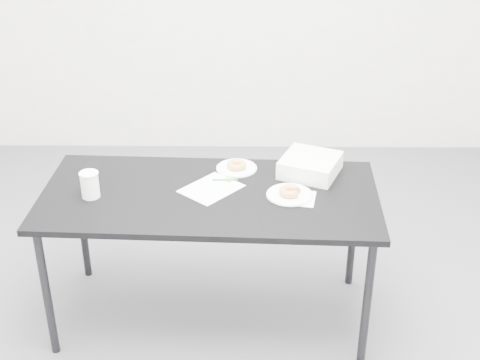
{
  "coord_description": "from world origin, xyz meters",
  "views": [
    {
      "loc": [
        0.15,
        -2.74,
        2.24
      ],
      "look_at": [
        0.12,
        0.02,
        0.76
      ],
      "focal_mm": 50.0,
      "sensor_mm": 36.0,
      "label": 1
    }
  ],
  "objects_px": {
    "plate_near": "(290,195)",
    "coffee_cup": "(90,185)",
    "table": "(210,203)",
    "donut_far": "(237,165)",
    "plate_far": "(237,168)",
    "bakery_box": "(310,165)",
    "pen": "(225,180)",
    "scorecard": "(211,188)",
    "donut_near": "(290,191)"
  },
  "relations": [
    {
      "from": "plate_near",
      "to": "coffee_cup",
      "type": "xyz_separation_m",
      "value": [
        -0.92,
        -0.02,
        0.06
      ]
    },
    {
      "from": "table",
      "to": "donut_far",
      "type": "relative_size",
      "value": 16.77
    },
    {
      "from": "plate_far",
      "to": "bakery_box",
      "type": "xyz_separation_m",
      "value": [
        0.36,
        -0.04,
        0.04
      ]
    },
    {
      "from": "pen",
      "to": "plate_near",
      "type": "bearing_deg",
      "value": -26.91
    },
    {
      "from": "scorecard",
      "to": "donut_far",
      "type": "xyz_separation_m",
      "value": [
        0.12,
        0.21,
        0.02
      ]
    },
    {
      "from": "donut_far",
      "to": "pen",
      "type": "bearing_deg",
      "value": -112.53
    },
    {
      "from": "donut_near",
      "to": "donut_far",
      "type": "bearing_deg",
      "value": 132.49
    },
    {
      "from": "table",
      "to": "donut_near",
      "type": "height_order",
      "value": "donut_near"
    },
    {
      "from": "donut_near",
      "to": "plate_near",
      "type": "bearing_deg",
      "value": -90.0
    },
    {
      "from": "donut_far",
      "to": "plate_near",
      "type": "bearing_deg",
      "value": -47.51
    },
    {
      "from": "donut_near",
      "to": "plate_far",
      "type": "bearing_deg",
      "value": 132.49
    },
    {
      "from": "donut_far",
      "to": "bakery_box",
      "type": "xyz_separation_m",
      "value": [
        0.36,
        -0.04,
        0.02
      ]
    },
    {
      "from": "pen",
      "to": "plate_far",
      "type": "bearing_deg",
      "value": 65.89
    },
    {
      "from": "table",
      "to": "pen",
      "type": "relative_size",
      "value": 13.13
    },
    {
      "from": "scorecard",
      "to": "plate_near",
      "type": "bearing_deg",
      "value": 31.19
    },
    {
      "from": "pen",
      "to": "donut_near",
      "type": "distance_m",
      "value": 0.34
    },
    {
      "from": "plate_far",
      "to": "pen",
      "type": "bearing_deg",
      "value": -112.53
    },
    {
      "from": "plate_near",
      "to": "bakery_box",
      "type": "distance_m",
      "value": 0.26
    },
    {
      "from": "coffee_cup",
      "to": "bakery_box",
      "type": "distance_m",
      "value": 1.06
    },
    {
      "from": "pen",
      "to": "donut_near",
      "type": "bearing_deg",
      "value": -26.91
    },
    {
      "from": "pen",
      "to": "bakery_box",
      "type": "xyz_separation_m",
      "value": [
        0.42,
        0.09,
        0.04
      ]
    },
    {
      "from": "table",
      "to": "scorecard",
      "type": "bearing_deg",
      "value": 84.8
    },
    {
      "from": "donut_near",
      "to": "donut_far",
      "type": "relative_size",
      "value": 1.06
    },
    {
      "from": "scorecard",
      "to": "plate_near",
      "type": "relative_size",
      "value": 1.21
    },
    {
      "from": "table",
      "to": "coffee_cup",
      "type": "height_order",
      "value": "coffee_cup"
    },
    {
      "from": "scorecard",
      "to": "bakery_box",
      "type": "xyz_separation_m",
      "value": [
        0.48,
        0.16,
        0.04
      ]
    },
    {
      "from": "plate_far",
      "to": "donut_near",
      "type": "bearing_deg",
      "value": -47.51
    },
    {
      "from": "scorecard",
      "to": "table",
      "type": "bearing_deg",
      "value": -56.16
    },
    {
      "from": "pen",
      "to": "coffee_cup",
      "type": "bearing_deg",
      "value": -167.04
    },
    {
      "from": "coffee_cup",
      "to": "donut_far",
      "type": "bearing_deg",
      "value": 23.37
    },
    {
      "from": "plate_near",
      "to": "plate_far",
      "type": "height_order",
      "value": "plate_near"
    },
    {
      "from": "table",
      "to": "coffee_cup",
      "type": "xyz_separation_m",
      "value": [
        -0.54,
        -0.04,
        0.12
      ]
    },
    {
      "from": "plate_near",
      "to": "donut_far",
      "type": "distance_m",
      "value": 0.37
    },
    {
      "from": "plate_near",
      "to": "coffee_cup",
      "type": "relative_size",
      "value": 1.73
    },
    {
      "from": "plate_near",
      "to": "plate_far",
      "type": "relative_size",
      "value": 1.06
    },
    {
      "from": "plate_far",
      "to": "table",
      "type": "bearing_deg",
      "value": -116.02
    },
    {
      "from": "plate_near",
      "to": "bakery_box",
      "type": "height_order",
      "value": "bakery_box"
    },
    {
      "from": "table",
      "to": "pen",
      "type": "height_order",
      "value": "pen"
    },
    {
      "from": "coffee_cup",
      "to": "table",
      "type": "bearing_deg",
      "value": 3.87
    },
    {
      "from": "donut_near",
      "to": "plate_far",
      "type": "xyz_separation_m",
      "value": [
        -0.25,
        0.27,
        -0.02
      ]
    },
    {
      "from": "table",
      "to": "bakery_box",
      "type": "distance_m",
      "value": 0.54
    },
    {
      "from": "scorecard",
      "to": "plate_far",
      "type": "bearing_deg",
      "value": 101.93
    },
    {
      "from": "donut_far",
      "to": "coffee_cup",
      "type": "xyz_separation_m",
      "value": [
        -0.67,
        -0.29,
        0.04
      ]
    },
    {
      "from": "pen",
      "to": "donut_near",
      "type": "xyz_separation_m",
      "value": [
        0.3,
        -0.14,
        0.02
      ]
    },
    {
      "from": "donut_near",
      "to": "coffee_cup",
      "type": "height_order",
      "value": "coffee_cup"
    },
    {
      "from": "table",
      "to": "plate_far",
      "type": "bearing_deg",
      "value": 66.36
    },
    {
      "from": "scorecard",
      "to": "bakery_box",
      "type": "height_order",
      "value": "bakery_box"
    },
    {
      "from": "donut_far",
      "to": "coffee_cup",
      "type": "height_order",
      "value": "coffee_cup"
    },
    {
      "from": "coffee_cup",
      "to": "scorecard",
      "type": "bearing_deg",
      "value": 8.45
    },
    {
      "from": "table",
      "to": "pen",
      "type": "distance_m",
      "value": 0.15
    }
  ]
}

